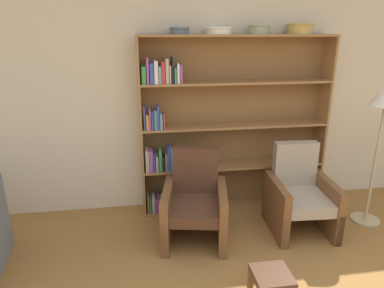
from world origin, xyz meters
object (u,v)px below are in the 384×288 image
Objects in this scene: bookshelf at (220,128)px; armchair_leather at (195,203)px; footstool at (272,280)px; bowl_terracotta at (219,30)px; bowl_stoneware at (180,30)px; bowl_cream at (259,29)px; bowl_olive at (300,28)px; armchair_cushioned at (300,196)px.

bookshelf is 2.37× the size of armchair_leather.
bookshelf is at bearing 91.43° from footstool.
bowl_terracotta is at bearing 93.03° from footstool.
armchair_leather is at bearing -83.72° from bowl_stoneware.
bowl_terracotta is 1.25× the size of bowl_cream.
bowl_olive is (1.34, -0.00, 0.02)m from bowl_stoneware.
bookshelf is at bearing 176.08° from bowl_cream.
bowl_olive is 2.66m from footstool.
bowl_stoneware is 1.34m from bowl_olive.
armchair_cushioned is (-0.11, -0.62, -1.74)m from bowl_olive.
bowl_stoneware reaches higher than armchair_leather.
bowl_olive is at bearing 63.70° from footstool.
bowl_terracotta is 1.01× the size of bowl_olive.
bowl_stoneware is 0.23× the size of armchair_leather.
bowl_stoneware is at bearing 180.00° from bowl_cream.
bowl_stoneware is 0.71× the size of footstool.
armchair_cushioned is (0.76, -0.65, -0.62)m from bookshelf.
bookshelf is 1.18m from armchair_cushioned.
bookshelf is 1.87m from footstool.
armchair_leather is 1.16m from footstool.
bookshelf is at bearing -111.05° from armchair_leather.
bowl_olive is at bearing -1.81° from bookshelf.
bookshelf is at bearing 30.64° from bowl_terracotta.
bowl_olive is (0.92, 0.00, 0.02)m from bowl_terracotta.
footstool is at bearing -102.07° from bowl_cream.
bowl_terracotta is at bearing -0.00° from bowl_stoneware.
bookshelf reaches higher than armchair_leather.
footstool is (0.44, -1.06, -0.15)m from armchair_leather.
bowl_olive is 1.85m from armchair_cushioned.
bookshelf is at bearing -36.80° from armchair_cushioned.
bowl_terracotta is at bearing -149.36° from bookshelf.
bowl_stoneware is 0.92× the size of bowl_cream.
bowl_cream reaches higher than bowl_stoneware.
bowl_olive is at bearing 0.00° from bowl_cream.
bowl_terracotta is 1.99m from armchair_cushioned.
bowl_stoneware is 2.20m from armchair_cushioned.
bowl_terracotta is at bearing -180.00° from bowl_olive.
bowl_olive is 2.24m from armchair_leather.
armchair_leather is at bearing -142.23° from bowl_cream.
bowl_stoneware is at bearing -23.18° from armchair_cushioned.
armchair_cushioned is 3.03× the size of footstool.
armchair_leather is (-0.80, -0.62, -1.73)m from bowl_cream.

